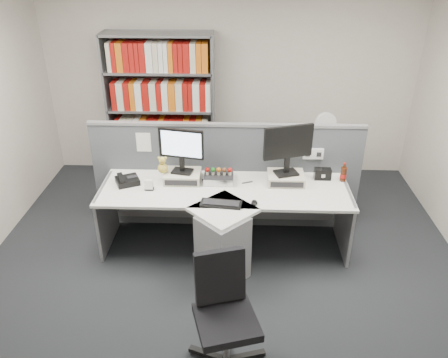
{
  "coord_description": "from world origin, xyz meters",
  "views": [
    {
      "loc": [
        0.15,
        -3.26,
        3.0
      ],
      "look_at": [
        0.0,
        0.65,
        0.92
      ],
      "focal_mm": 36.09,
      "sensor_mm": 36.0,
      "label": 1
    }
  ],
  "objects_px": {
    "monitor_left": "(181,147)",
    "mouse": "(254,203)",
    "desk_calendar": "(149,186)",
    "office_chair": "(224,310)",
    "desk": "(224,222)",
    "desktop_pc": "(219,177)",
    "keyboard": "(221,204)",
    "speaker": "(323,174)",
    "desk_phone": "(127,180)",
    "monitor_right": "(288,146)",
    "cola_bottle": "(343,174)",
    "shelving_unit": "(162,111)",
    "desk_fan": "(325,125)",
    "filing_cabinet": "(320,171)"
  },
  "relations": [
    {
      "from": "desk_phone",
      "to": "monitor_right",
      "type": "bearing_deg",
      "value": 3.14
    },
    {
      "from": "keyboard",
      "to": "desk_calendar",
      "type": "relative_size",
      "value": 3.76
    },
    {
      "from": "cola_bottle",
      "to": "office_chair",
      "type": "bearing_deg",
      "value": -124.75
    },
    {
      "from": "shelving_unit",
      "to": "filing_cabinet",
      "type": "distance_m",
      "value": 2.24
    },
    {
      "from": "desk_calendar",
      "to": "shelving_unit",
      "type": "bearing_deg",
      "value": 94.18
    },
    {
      "from": "desk_calendar",
      "to": "cola_bottle",
      "type": "distance_m",
      "value": 2.05
    },
    {
      "from": "desk_calendar",
      "to": "cola_bottle",
      "type": "relative_size",
      "value": 0.52
    },
    {
      "from": "desk_fan",
      "to": "office_chair",
      "type": "distance_m",
      "value": 2.97
    },
    {
      "from": "desk_fan",
      "to": "mouse",
      "type": "bearing_deg",
      "value": -121.13
    },
    {
      "from": "speaker",
      "to": "office_chair",
      "type": "bearing_deg",
      "value": -119.23
    },
    {
      "from": "mouse",
      "to": "desk_calendar",
      "type": "relative_size",
      "value": 0.9
    },
    {
      "from": "keyboard",
      "to": "filing_cabinet",
      "type": "bearing_deg",
      "value": 50.9
    },
    {
      "from": "desktop_pc",
      "to": "office_chair",
      "type": "relative_size",
      "value": 0.33
    },
    {
      "from": "desk_calendar",
      "to": "office_chair",
      "type": "relative_size",
      "value": 0.12
    },
    {
      "from": "shelving_unit",
      "to": "filing_cabinet",
      "type": "bearing_deg",
      "value": -12.07
    },
    {
      "from": "keyboard",
      "to": "speaker",
      "type": "relative_size",
      "value": 2.36
    },
    {
      "from": "desk_phone",
      "to": "filing_cabinet",
      "type": "distance_m",
      "value": 2.53
    },
    {
      "from": "desktop_pc",
      "to": "shelving_unit",
      "type": "xyz_separation_m",
      "value": [
        -0.83,
        1.46,
        0.22
      ]
    },
    {
      "from": "desk_phone",
      "to": "desk_calendar",
      "type": "distance_m",
      "value": 0.29
    },
    {
      "from": "monitor_right",
      "to": "desk_calendar",
      "type": "bearing_deg",
      "value": -171.4
    },
    {
      "from": "desk",
      "to": "filing_cabinet",
      "type": "relative_size",
      "value": 3.71
    },
    {
      "from": "cola_bottle",
      "to": "desk_phone",
      "type": "bearing_deg",
      "value": -176.36
    },
    {
      "from": "keyboard",
      "to": "monitor_left",
      "type": "bearing_deg",
      "value": 131.43
    },
    {
      "from": "monitor_left",
      "to": "mouse",
      "type": "xyz_separation_m",
      "value": [
        0.76,
        -0.47,
        -0.37
      ]
    },
    {
      "from": "office_chair",
      "to": "desk_phone",
      "type": "bearing_deg",
      "value": 124.31
    },
    {
      "from": "shelving_unit",
      "to": "speaker",
      "type": "bearing_deg",
      "value": -35.16
    },
    {
      "from": "speaker",
      "to": "office_chair",
      "type": "distance_m",
      "value": 2.06
    },
    {
      "from": "monitor_right",
      "to": "desk_calendar",
      "type": "height_order",
      "value": "monitor_right"
    },
    {
      "from": "desk",
      "to": "office_chair",
      "type": "height_order",
      "value": "office_chair"
    },
    {
      "from": "mouse",
      "to": "office_chair",
      "type": "height_order",
      "value": "office_chair"
    },
    {
      "from": "monitor_left",
      "to": "desk_calendar",
      "type": "height_order",
      "value": "monitor_left"
    },
    {
      "from": "office_chair",
      "to": "shelving_unit",
      "type": "bearing_deg",
      "value": 106.8
    },
    {
      "from": "desk",
      "to": "desktop_pc",
      "type": "xyz_separation_m",
      "value": [
        -0.07,
        0.39,
        0.3
      ]
    },
    {
      "from": "desktop_pc",
      "to": "speaker",
      "type": "distance_m",
      "value": 1.12
    },
    {
      "from": "monitor_right",
      "to": "desk_phone",
      "type": "height_order",
      "value": "monitor_right"
    },
    {
      "from": "speaker",
      "to": "cola_bottle",
      "type": "height_order",
      "value": "cola_bottle"
    },
    {
      "from": "keyboard",
      "to": "speaker",
      "type": "distance_m",
      "value": 1.22
    },
    {
      "from": "monitor_left",
      "to": "desk_calendar",
      "type": "distance_m",
      "value": 0.52
    },
    {
      "from": "desktop_pc",
      "to": "speaker",
      "type": "bearing_deg",
      "value": 4.64
    },
    {
      "from": "keyboard",
      "to": "desk_calendar",
      "type": "bearing_deg",
      "value": 159.99
    },
    {
      "from": "desk_calendar",
      "to": "office_chair",
      "type": "distance_m",
      "value": 1.71
    },
    {
      "from": "keyboard",
      "to": "desk_phone",
      "type": "bearing_deg",
      "value": 158.58
    },
    {
      "from": "desk_phone",
      "to": "office_chair",
      "type": "distance_m",
      "value": 1.95
    },
    {
      "from": "desk",
      "to": "shelving_unit",
      "type": "bearing_deg",
      "value": 115.96
    },
    {
      "from": "desktop_pc",
      "to": "cola_bottle",
      "type": "height_order",
      "value": "cola_bottle"
    },
    {
      "from": "monitor_left",
      "to": "speaker",
      "type": "bearing_deg",
      "value": 3.58
    },
    {
      "from": "keyboard",
      "to": "desk_phone",
      "type": "relative_size",
      "value": 1.4
    },
    {
      "from": "desk_calendar",
      "to": "speaker",
      "type": "distance_m",
      "value": 1.85
    },
    {
      "from": "desktop_pc",
      "to": "desk_phone",
      "type": "height_order",
      "value": "desk_phone"
    },
    {
      "from": "monitor_right",
      "to": "shelving_unit",
      "type": "relative_size",
      "value": 0.27
    }
  ]
}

